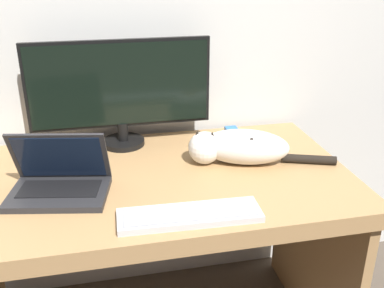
# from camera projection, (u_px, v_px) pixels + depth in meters

# --- Properties ---
(desk) EXTENTS (1.37, 0.76, 0.76)m
(desk) POSITION_uv_depth(u_px,v_px,m) (153.00, 217.00, 1.60)
(desk) COLOR #A37A4C
(desk) RESTS_ON ground_plane
(monitor) EXTENTS (0.69, 0.17, 0.41)m
(monitor) POSITION_uv_depth(u_px,v_px,m) (120.00, 90.00, 1.70)
(monitor) COLOR black
(monitor) RESTS_ON desk
(laptop) EXTENTS (0.34, 0.26, 0.21)m
(laptop) POSITION_uv_depth(u_px,v_px,m) (59.00, 182.00, 1.41)
(laptop) COLOR #232326
(laptop) RESTS_ON desk
(external_keyboard) EXTENTS (0.42, 0.13, 0.02)m
(external_keyboard) POSITION_uv_depth(u_px,v_px,m) (190.00, 215.00, 1.29)
(external_keyboard) COLOR #BCBCC1
(external_keyboard) RESTS_ON desk
(cat) EXTENTS (0.52, 0.23, 0.13)m
(cat) POSITION_uv_depth(u_px,v_px,m) (238.00, 146.00, 1.61)
(cat) COLOR silver
(cat) RESTS_ON desk
(small_toy) EXTENTS (0.05, 0.05, 0.05)m
(small_toy) POSITION_uv_depth(u_px,v_px,m) (231.00, 133.00, 1.83)
(small_toy) COLOR #2D6BB7
(small_toy) RESTS_ON desk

